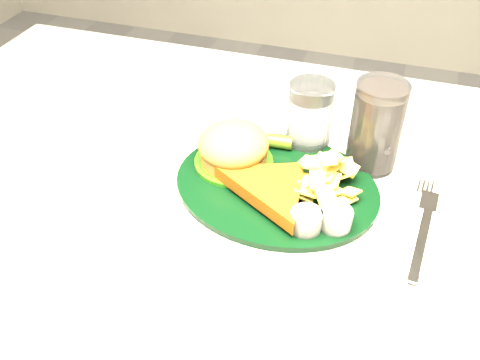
{
  "coord_description": "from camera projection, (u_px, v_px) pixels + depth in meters",
  "views": [
    {
      "loc": [
        0.21,
        -0.58,
        1.25
      ],
      "look_at": [
        0.04,
        -0.05,
        0.8
      ],
      "focal_mm": 40.0,
      "sensor_mm": 36.0,
      "label": 1
    }
  ],
  "objects": [
    {
      "name": "table",
      "position": [
        230.0,
        330.0,
        1.03
      ],
      "size": [
        1.2,
        0.8,
        0.75
      ],
      "primitive_type": null,
      "color": "#ABA59B",
      "rests_on": "ground"
    },
    {
      "name": "dinner_plate",
      "position": [
        277.0,
        170.0,
        0.75
      ],
      "size": [
        0.32,
        0.28,
        0.07
      ],
      "primitive_type": null,
      "rotation": [
        0.0,
        0.0,
        -0.1
      ],
      "color": "black",
      "rests_on": "table"
    },
    {
      "name": "water_glass",
      "position": [
        310.0,
        116.0,
        0.82
      ],
      "size": [
        0.08,
        0.08,
        0.11
      ],
      "primitive_type": "cylinder",
      "rotation": [
        0.0,
        0.0,
        -0.24
      ],
      "color": "white",
      "rests_on": "table"
    },
    {
      "name": "cola_glass",
      "position": [
        376.0,
        126.0,
        0.77
      ],
      "size": [
        0.1,
        0.1,
        0.14
      ],
      "primitive_type": "cylinder",
      "rotation": [
        0.0,
        0.0,
        0.38
      ],
      "color": "black",
      "rests_on": "table"
    },
    {
      "name": "fork_napkin",
      "position": [
        421.0,
        239.0,
        0.69
      ],
      "size": [
        0.15,
        0.19,
        0.01
      ],
      "primitive_type": null,
      "rotation": [
        0.0,
        0.0,
        -0.09
      ],
      "color": "white",
      "rests_on": "table"
    },
    {
      "name": "ramekin",
      "position": [
        111.0,
        102.0,
        0.93
      ],
      "size": [
        0.05,
        0.05,
        0.03
      ],
      "primitive_type": "cylinder",
      "rotation": [
        0.0,
        0.0,
        -0.2
      ],
      "color": "white",
      "rests_on": "table"
    },
    {
      "name": "wrapped_straw",
      "position": [
        220.0,
        130.0,
        0.88
      ],
      "size": [
        0.21,
        0.17,
        0.01
      ],
      "primitive_type": null,
      "rotation": [
        0.0,
        0.0,
        0.54
      ],
      "color": "white",
      "rests_on": "table"
    }
  ]
}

